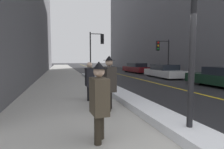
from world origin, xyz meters
TOP-DOWN VIEW (x-y plane):
  - sidewalk_slab at (-2.00, 15.00)m, footprint 4.00×80.00m
  - road_centre_stripe at (4.00, 15.00)m, footprint 0.16×80.00m
  - snow_bank_curb at (0.25, 6.95)m, footprint 0.83×17.01m
  - lamp_post at (0.29, 0.69)m, footprint 0.28×0.28m
  - traffic_light_near at (1.11, 13.79)m, footprint 1.31×0.33m
  - traffic_light_far at (7.01, 12.38)m, footprint 1.31×0.33m
  - pedestrian_in_fedora at (-1.55, 1.00)m, footprint 0.33×0.50m
  - pedestrian_nearside at (-0.79, 3.02)m, footprint 0.37×0.75m
  - pedestrian_with_shoulder_bag at (-1.16, 4.55)m, footprint 0.32×0.71m
  - parked_car_white at (6.68, 11.47)m, footprint 1.90×4.60m
  - parked_car_maroon at (6.83, 17.68)m, footprint 2.04×4.67m

SIDE VIEW (x-z plane):
  - road_centre_stripe at x=4.00m, z-range 0.00..0.00m
  - sidewalk_slab at x=-2.00m, z-range 0.00..0.01m
  - snow_bank_curb at x=0.25m, z-range 0.00..0.22m
  - parked_car_white at x=6.68m, z-range -0.03..1.14m
  - parked_car_maroon at x=6.83m, z-range -0.03..1.16m
  - pedestrian_with_shoulder_bag at x=-1.16m, z-range 0.08..1.59m
  - pedestrian_in_fedora at x=-1.55m, z-range 0.07..1.64m
  - pedestrian_nearside at x=-0.79m, z-range 0.08..1.80m
  - traffic_light_far at x=7.01m, z-range 0.77..4.28m
  - lamp_post at x=0.29m, z-range 0.46..4.74m
  - traffic_light_near at x=1.11m, z-range 0.92..5.03m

